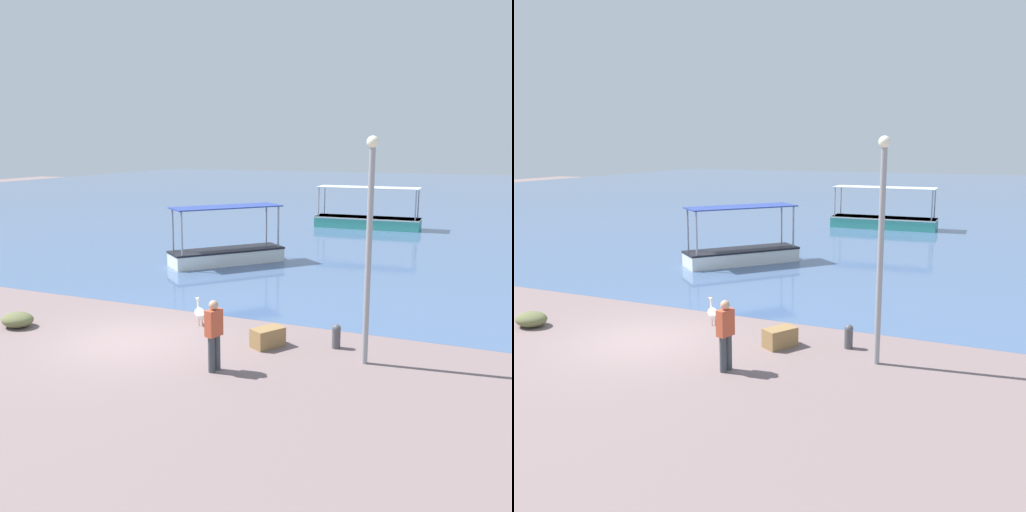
% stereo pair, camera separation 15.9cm
% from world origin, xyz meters
% --- Properties ---
extents(ground, '(120.00, 120.00, 0.00)m').
position_xyz_m(ground, '(0.00, 0.00, 0.00)').
color(ground, slate).
extents(harbor_water, '(110.00, 90.00, 0.00)m').
position_xyz_m(harbor_water, '(0.00, 48.00, 0.00)').
color(harbor_water, '#445F89').
rests_on(harbor_water, ground).
extents(fishing_boat_near_right, '(4.38, 4.75, 2.52)m').
position_xyz_m(fishing_boat_near_right, '(-2.00, 10.03, 0.51)').
color(fishing_boat_near_right, white).
rests_on(fishing_boat_near_right, harbor_water).
extents(fishing_boat_outer, '(6.51, 1.96, 2.55)m').
position_xyz_m(fishing_boat_outer, '(1.30, 23.21, 0.52)').
color(fishing_boat_outer, teal).
rests_on(fishing_boat_outer, harbor_water).
extents(pelican, '(0.67, 0.62, 0.80)m').
position_xyz_m(pelican, '(1.12, 1.92, 0.38)').
color(pelican, '#E0997A').
rests_on(pelican, ground).
extents(lamp_post, '(0.28, 0.28, 5.34)m').
position_xyz_m(lamp_post, '(6.15, 0.91, 3.03)').
color(lamp_post, gray).
rests_on(lamp_post, ground).
extents(mooring_bollard, '(0.23, 0.23, 0.63)m').
position_xyz_m(mooring_bollard, '(5.24, 1.65, 0.34)').
color(mooring_bollard, '#47474C').
rests_on(mooring_bollard, ground).
extents(fisherman_standing, '(0.32, 0.45, 1.69)m').
position_xyz_m(fisherman_standing, '(3.06, -0.93, 0.91)').
color(fisherman_standing, '#3C4146').
rests_on(fisherman_standing, ground).
extents(net_pile, '(0.94, 0.80, 0.43)m').
position_xyz_m(net_pile, '(-3.61, -0.29, 0.21)').
color(net_pile, '#63663D').
rests_on(net_pile, ground).
extents(cargo_crate, '(0.84, 0.96, 0.50)m').
position_xyz_m(cargo_crate, '(3.59, 1.05, 0.25)').
color(cargo_crate, olive).
rests_on(cargo_crate, ground).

